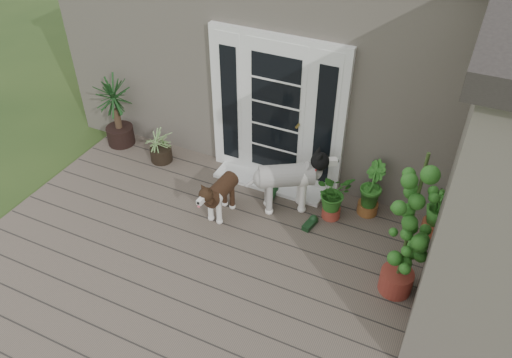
% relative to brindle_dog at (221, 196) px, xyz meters
% --- Properties ---
extents(deck, '(6.20, 4.60, 0.12)m').
position_rel_brindle_dog_xyz_m(deck, '(0.51, -1.15, -0.36)').
color(deck, '#6B5B4C').
rests_on(deck, ground).
extents(house_main, '(7.40, 4.00, 3.10)m').
position_rel_brindle_dog_xyz_m(house_main, '(0.51, 3.10, 1.13)').
color(house_main, '#665E54').
rests_on(house_main, ground).
extents(door_unit, '(1.90, 0.14, 2.15)m').
position_rel_brindle_dog_xyz_m(door_unit, '(0.31, 1.05, 0.77)').
color(door_unit, white).
rests_on(door_unit, deck).
extents(door_step, '(1.60, 0.40, 0.05)m').
position_rel_brindle_dog_xyz_m(door_step, '(0.31, 0.85, -0.28)').
color(door_step, white).
rests_on(door_step, deck).
extents(brindle_dog, '(0.36, 0.75, 0.61)m').
position_rel_brindle_dog_xyz_m(brindle_dog, '(0.00, 0.00, 0.00)').
color(brindle_dog, '#3C2415').
rests_on(brindle_dog, deck).
extents(white_dog, '(1.03, 0.85, 0.80)m').
position_rel_brindle_dog_xyz_m(white_dog, '(0.71, 0.47, 0.10)').
color(white_dog, silver).
rests_on(white_dog, deck).
extents(spider_plant, '(0.58, 0.58, 0.58)m').
position_rel_brindle_dog_xyz_m(spider_plant, '(-1.40, 0.69, -0.01)').
color(spider_plant, '#A0B971').
rests_on(spider_plant, deck).
extents(yucca, '(1.03, 1.03, 1.15)m').
position_rel_brindle_dog_xyz_m(yucca, '(-2.24, 0.81, 0.27)').
color(yucca, black).
rests_on(yucca, deck).
extents(herb_a, '(0.65, 0.65, 0.59)m').
position_rel_brindle_dog_xyz_m(herb_a, '(1.33, 0.56, -0.01)').
color(herb_a, '#175219').
rests_on(herb_a, deck).
extents(herb_b, '(0.48, 0.48, 0.58)m').
position_rel_brindle_dog_xyz_m(herb_b, '(1.74, 0.85, -0.01)').
color(herb_b, '#18561D').
rests_on(herb_b, deck).
extents(herb_c, '(0.40, 0.40, 0.57)m').
position_rel_brindle_dog_xyz_m(herb_c, '(2.60, 0.85, -0.02)').
color(herb_c, '#25621C').
rests_on(herb_c, deck).
extents(sapling, '(0.74, 0.74, 1.95)m').
position_rel_brindle_dog_xyz_m(sapling, '(2.37, -0.29, 0.67)').
color(sapling, '#1A5B1A').
rests_on(sapling, deck).
extents(clog_left, '(0.17, 0.31, 0.09)m').
position_rel_brindle_dog_xyz_m(clog_left, '(0.45, 0.63, -0.26)').
color(clog_left, '#163719').
rests_on(clog_left, deck).
extents(clog_right, '(0.19, 0.32, 0.09)m').
position_rel_brindle_dog_xyz_m(clog_right, '(1.14, 0.27, -0.26)').
color(clog_right, black).
rests_on(clog_right, deck).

